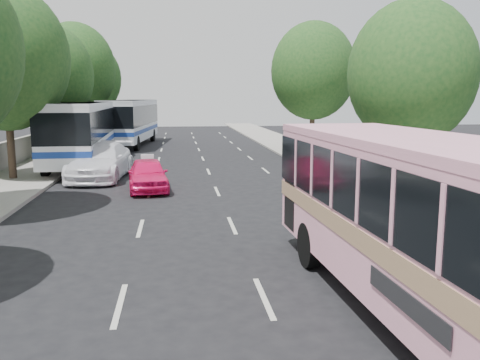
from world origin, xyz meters
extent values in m
plane|color=black|center=(0.00, 0.00, 0.00)|extent=(120.00, 120.00, 0.00)
cube|color=#9E998E|center=(-8.50, 20.00, 0.07)|extent=(4.00, 90.00, 0.15)
cube|color=#9E998E|center=(8.50, 20.00, 0.06)|extent=(4.00, 90.00, 0.12)
cube|color=#9E998E|center=(-10.30, 20.00, 0.90)|extent=(0.30, 90.00, 1.50)
cylinder|color=#38281E|center=(-8.70, 14.00, 1.90)|extent=(0.36, 0.36, 3.80)
ellipsoid|color=#19461B|center=(-8.70, 14.00, 5.90)|extent=(6.00, 6.00, 6.90)
sphere|color=#19461B|center=(-8.30, 13.70, 7.10)|extent=(3.90, 3.90, 3.90)
cylinder|color=#38281E|center=(-8.60, 22.00, 1.75)|extent=(0.36, 0.36, 3.50)
ellipsoid|color=#19461B|center=(-8.60, 22.00, 5.43)|extent=(5.52, 5.52, 6.35)
sphere|color=#19461B|center=(-8.20, 21.70, 6.53)|extent=(3.59, 3.59, 3.59)
cylinder|color=#38281E|center=(-8.50, 30.00, 2.00)|extent=(0.36, 0.36, 3.99)
ellipsoid|color=#19461B|center=(-8.50, 30.00, 6.20)|extent=(6.30, 6.30, 7.24)
sphere|color=#19461B|center=(-8.10, 29.70, 7.46)|extent=(4.09, 4.09, 4.09)
cylinder|color=#38281E|center=(-8.70, 38.00, 1.86)|extent=(0.36, 0.36, 3.72)
ellipsoid|color=#19461B|center=(-8.70, 38.00, 5.78)|extent=(5.88, 5.88, 6.76)
sphere|color=#19461B|center=(-8.30, 37.70, 6.96)|extent=(3.82, 3.82, 3.82)
cylinder|color=#38281E|center=(8.70, 8.00, 1.61)|extent=(0.36, 0.36, 3.23)
ellipsoid|color=#19461B|center=(8.70, 8.00, 5.01)|extent=(5.10, 5.10, 5.87)
sphere|color=#19461B|center=(9.10, 7.70, 6.04)|extent=(3.32, 3.31, 3.31)
cylinder|color=#38281E|center=(9.00, 24.00, 1.90)|extent=(0.36, 0.36, 3.80)
ellipsoid|color=#19461B|center=(9.00, 24.00, 5.90)|extent=(6.00, 6.00, 6.90)
sphere|color=#19461B|center=(9.40, 23.70, 7.10)|extent=(3.90, 3.90, 3.90)
cube|color=#F59DB9|center=(3.72, -3.32, 1.95)|extent=(3.07, 10.58, 2.81)
cube|color=#9E7A59|center=(3.72, -3.32, 1.62)|extent=(3.11, 10.60, 0.37)
cube|color=black|center=(3.72, -3.32, 2.46)|extent=(3.12, 10.61, 1.15)
cube|color=#F59DB9|center=(3.72, -3.32, 3.27)|extent=(3.09, 10.60, 0.17)
cylinder|color=black|center=(2.42, -0.24, 0.54)|extent=(0.36, 1.10, 1.09)
cylinder|color=black|center=(4.74, -0.13, 0.54)|extent=(0.36, 1.10, 1.09)
imported|color=#F71566|center=(-2.00, 10.67, 0.70)|extent=(2.05, 4.27, 1.41)
imported|color=white|center=(-4.50, 14.20, 0.88)|extent=(3.08, 6.28, 1.76)
cube|color=white|center=(-6.30, 19.18, 2.17)|extent=(3.08, 12.61, 3.18)
cube|color=black|center=(-6.30, 19.18, 2.56)|extent=(3.13, 12.64, 1.57)
cube|color=navy|center=(-6.30, 19.18, 1.36)|extent=(3.12, 12.63, 0.31)
cube|color=white|center=(-6.30, 19.18, 3.69)|extent=(3.10, 12.63, 0.15)
cylinder|color=black|center=(-7.61, 23.10, 0.57)|extent=(0.37, 1.16, 1.15)
cylinder|color=black|center=(-5.25, 23.18, 0.57)|extent=(0.37, 1.16, 1.15)
cylinder|color=black|center=(-7.33, 14.76, 0.57)|extent=(0.37, 1.16, 1.15)
cylinder|color=black|center=(-4.97, 14.83, 0.57)|extent=(0.37, 1.16, 1.15)
cube|color=white|center=(-4.50, 32.01, 2.20)|extent=(3.95, 12.93, 3.23)
cube|color=black|center=(-4.50, 32.01, 2.60)|extent=(4.00, 12.96, 1.59)
cube|color=navy|center=(-4.50, 32.01, 1.38)|extent=(3.99, 12.95, 0.32)
cube|color=white|center=(-4.50, 32.01, 3.74)|extent=(3.97, 12.95, 0.15)
cylinder|color=black|center=(-5.30, 36.14, 0.58)|extent=(0.45, 1.19, 1.17)
cylinder|color=black|center=(-2.91, 35.90, 0.58)|extent=(0.45, 1.19, 1.17)
cylinder|color=black|center=(-6.14, 27.70, 0.58)|extent=(0.45, 1.19, 1.17)
cylinder|color=black|center=(-3.74, 27.46, 0.58)|extent=(0.45, 1.19, 1.17)
cube|color=silver|center=(-2.00, 10.67, 1.50)|extent=(0.56, 0.23, 0.18)
camera|label=1|loc=(-0.71, -11.74, 4.07)|focal=38.00mm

